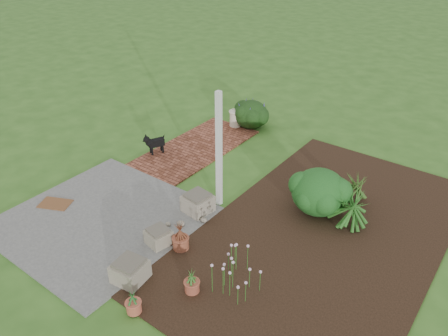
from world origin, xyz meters
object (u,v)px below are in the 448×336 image
Objects in this scene: black_dog at (154,142)px; evergreen_shrub at (319,191)px; stone_trough_near at (130,271)px; cream_ceramic_urn at (235,118)px.

black_dog is 0.50× the size of evergreen_shrub.
stone_trough_near is 3.98m from evergreen_shrub.
black_dog reaches higher than stone_trough_near.
evergreen_shrub reaches higher than cream_ceramic_urn.
cream_ceramic_urn is at bearing 99.87° from black_dog.
stone_trough_near is at bearing -113.61° from evergreen_shrub.
black_dog is at bearing -104.64° from cream_ceramic_urn.
cream_ceramic_urn is 0.40× the size of evergreen_shrub.
stone_trough_near is 1.13× the size of cream_ceramic_urn.
stone_trough_near is 0.89× the size of black_dog.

